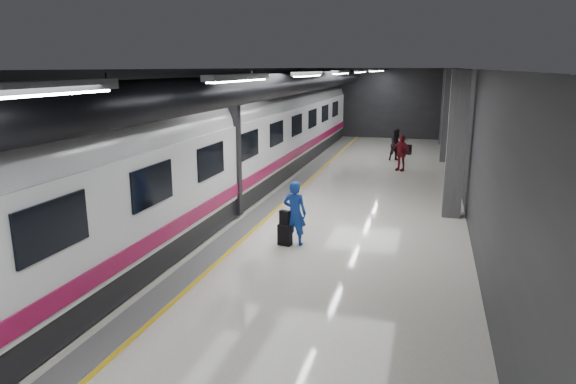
% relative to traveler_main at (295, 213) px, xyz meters
% --- Properties ---
extents(ground, '(40.00, 40.00, 0.00)m').
position_rel_traveler_main_xyz_m(ground, '(-0.49, 1.90, -0.85)').
color(ground, silver).
rests_on(ground, ground).
extents(platform_hall, '(10.02, 40.02, 4.51)m').
position_rel_traveler_main_xyz_m(platform_hall, '(-0.78, 2.86, 2.68)').
color(platform_hall, black).
rests_on(platform_hall, ground).
extents(train, '(3.05, 38.00, 4.05)m').
position_rel_traveler_main_xyz_m(train, '(-3.74, 1.90, 1.21)').
color(train, black).
rests_on(train, ground).
extents(traveler_main, '(0.65, 0.45, 1.71)m').
position_rel_traveler_main_xyz_m(traveler_main, '(0.00, 0.00, 0.00)').
color(traveler_main, blue).
rests_on(traveler_main, ground).
extents(suitcase_main, '(0.38, 0.27, 0.56)m').
position_rel_traveler_main_xyz_m(suitcase_main, '(-0.23, -0.13, -0.57)').
color(suitcase_main, black).
rests_on(suitcase_main, ground).
extents(shoulder_bag, '(0.31, 0.24, 0.37)m').
position_rel_traveler_main_xyz_m(shoulder_bag, '(-0.24, -0.11, -0.11)').
color(shoulder_bag, black).
rests_on(shoulder_bag, suitcase_main).
extents(traveler_far_a, '(0.99, 0.94, 1.62)m').
position_rel_traveler_main_xyz_m(traveler_far_a, '(1.68, 13.45, -0.04)').
color(traveler_far_a, black).
rests_on(traveler_far_a, ground).
extents(traveler_far_b, '(1.03, 0.78, 1.62)m').
position_rel_traveler_main_xyz_m(traveler_far_b, '(2.05, 10.88, -0.04)').
color(traveler_far_b, maroon).
rests_on(traveler_far_b, ground).
extents(suitcase_far, '(0.42, 0.36, 0.52)m').
position_rel_traveler_main_xyz_m(suitcase_far, '(2.15, 15.51, -0.59)').
color(suitcase_far, black).
rests_on(suitcase_far, ground).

